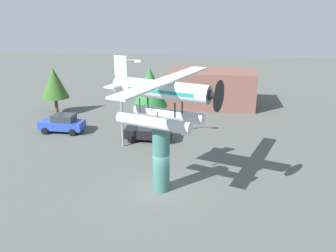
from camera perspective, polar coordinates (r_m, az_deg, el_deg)
The scene contains 9 objects.
ground_plane at distance 23.60m, azimuth -1.08°, elevation -10.17°, with size 140.00×140.00×0.00m, color #515651.
display_pedestal at distance 22.60m, azimuth -1.12°, elevation -5.11°, with size 1.10×1.10×4.54m, color #386B66.
floatplane_monument at distance 21.28m, azimuth -0.87°, elevation 4.60°, with size 7.20×10.21×4.00m.
car_near_blue at distance 35.22m, azimuth -16.66°, elevation 0.43°, with size 4.20×2.02×1.76m.
car_mid_black at distance 31.62m, azimuth -3.10°, elevation -0.84°, with size 4.20×2.02×1.76m.
streetlight_primary at distance 29.45m, azimuth -7.20°, elevation 4.68°, with size 1.84×0.28×7.49m.
storefront_building at distance 43.42m, azimuth 7.02°, elevation 6.13°, with size 10.20×6.49×4.31m, color brown.
tree_west at distance 41.24m, azimuth -17.89°, elevation 6.62°, with size 3.04×3.04×5.19m.
tree_east at distance 34.66m, azimuth -2.92°, elevation 6.29°, with size 3.44×3.44×5.96m.
Camera 1 is at (3.46, -20.43, 11.29)m, focal length 37.78 mm.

